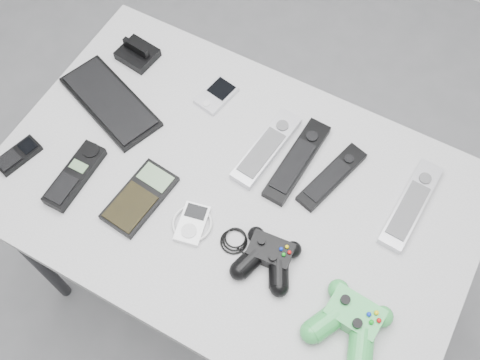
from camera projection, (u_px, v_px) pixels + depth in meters
The scene contains 15 objects.
floor at pixel (222, 298), 1.91m from camera, with size 3.50×3.50×0.00m, color slate.
desk at pixel (234, 202), 1.34m from camera, with size 1.10×0.70×0.73m.
pda_keyboard at pixel (110, 101), 1.39m from camera, with size 0.28×0.12×0.02m, color black.
dock_bracket at pixel (137, 51), 1.44m from camera, with size 0.09×0.08×0.05m, color black.
pda at pixel (216, 95), 1.40m from camera, with size 0.06×0.10×0.02m, color #BBBBC3.
remote_silver_a at pixel (267, 148), 1.32m from camera, with size 0.06×0.23×0.02m, color #BBBBC3.
remote_black_a at pixel (297, 160), 1.31m from camera, with size 0.05×0.24×0.02m, color black.
remote_black_b at pixel (332, 177), 1.29m from camera, with size 0.05×0.20×0.02m, color black.
remote_silver_b at pixel (411, 204), 1.26m from camera, with size 0.05×0.24×0.02m, color silver.
mobile_phone at pixel (18, 155), 1.32m from camera, with size 0.05×0.11×0.02m, color black.
cordless_handset at pixel (75, 175), 1.29m from camera, with size 0.06×0.18×0.03m, color black.
calculator at pixel (140, 198), 1.27m from camera, with size 0.09×0.18×0.02m, color black.
mp3_player at pixel (192, 223), 1.24m from camera, with size 0.09×0.10×0.02m, color white.
controller_black at pixel (268, 257), 1.19m from camera, with size 0.22×0.14×0.04m, color black, non-canonical shape.
controller_green at pixel (350, 321), 1.12m from camera, with size 0.15×0.17×0.05m, color green, non-canonical shape.
Camera 1 is at (0.30, -0.43, 1.89)m, focal length 42.00 mm.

